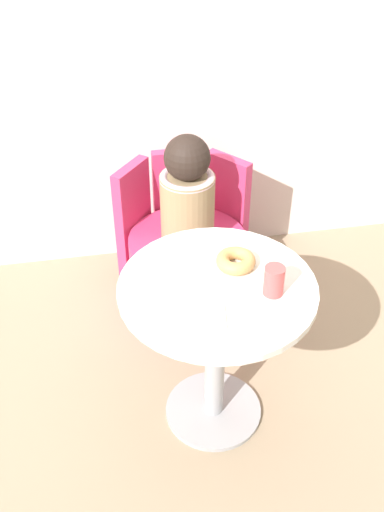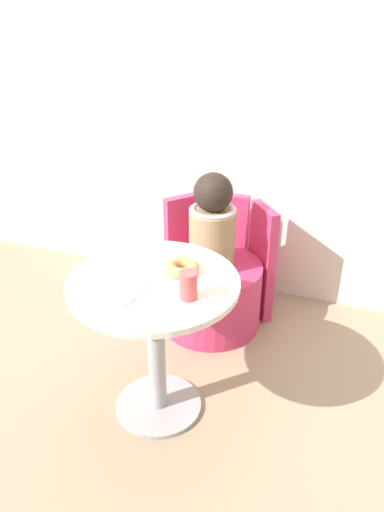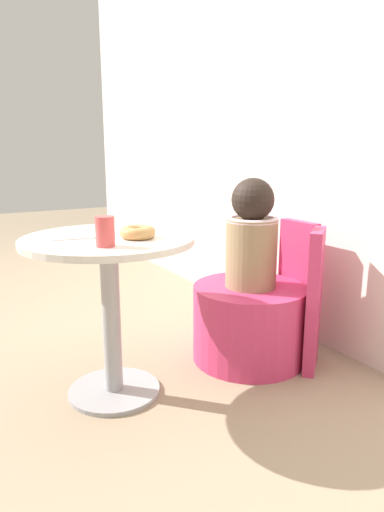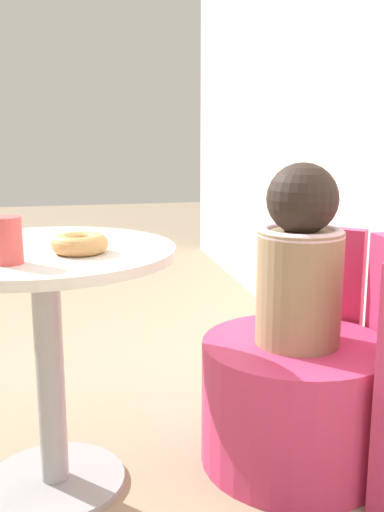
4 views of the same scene
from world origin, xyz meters
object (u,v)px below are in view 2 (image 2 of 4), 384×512
at_px(tub_chair, 211,294).
at_px(cup, 188,285).
at_px(child_figure, 213,224).
at_px(donut, 182,268).
at_px(round_table, 155,317).

height_order(tub_chair, cup, cup).
xyz_separation_m(child_figure, donut, (0.06, -0.58, 0.08)).
bearing_deg(child_figure, donut, -83.82).
bearing_deg(child_figure, round_table, -91.59).
height_order(tub_chair, child_figure, child_figure).
bearing_deg(donut, tub_chair, 96.18).
xyz_separation_m(tub_chair, cup, (0.15, -0.74, 0.52)).
bearing_deg(round_table, child_figure, 88.41).
xyz_separation_m(child_figure, cup, (0.15, -0.74, 0.11)).
distance_m(tub_chair, donut, 0.76).
bearing_deg(tub_chair, round_table, -91.59).
bearing_deg(cup, round_table, 157.49).
relative_size(round_table, donut, 4.88).
distance_m(tub_chair, cup, 0.92).
xyz_separation_m(round_table, donut, (0.08, 0.09, 0.19)).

